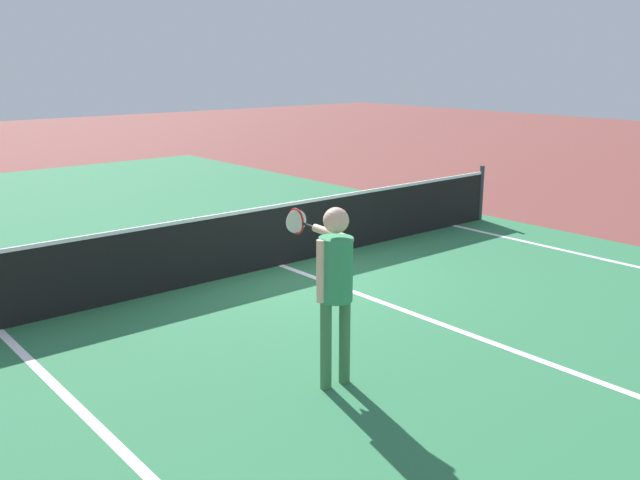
% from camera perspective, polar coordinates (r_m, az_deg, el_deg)
% --- Properties ---
extents(ground_plane, '(60.00, 60.00, 0.00)m').
position_cam_1_polar(ground_plane, '(10.65, -3.26, -2.09)').
color(ground_plane, brown).
extents(court_surface_inbounds, '(10.62, 24.40, 0.00)m').
position_cam_1_polar(court_surface_inbounds, '(10.65, -3.26, -2.09)').
color(court_surface_inbounds, '#2D7247').
rests_on(court_surface_inbounds, ground_plane).
extents(line_center_service, '(0.10, 6.40, 0.01)m').
position_cam_1_polar(line_center_service, '(8.44, 9.96, -6.83)').
color(line_center_service, white).
rests_on(line_center_service, ground_plane).
extents(net, '(9.89, 0.09, 1.07)m').
position_cam_1_polar(net, '(10.52, -3.30, 0.48)').
color(net, '#33383D').
rests_on(net, ground_plane).
extents(player_near, '(0.59, 1.22, 1.76)m').
position_cam_1_polar(player_near, '(6.47, 1.17, -2.95)').
color(player_near, '#3F7247').
rests_on(player_near, ground_plane).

